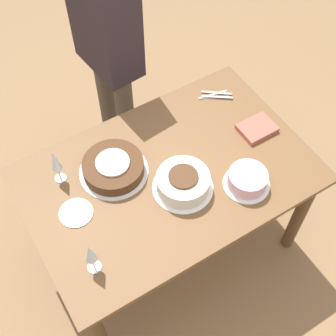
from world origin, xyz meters
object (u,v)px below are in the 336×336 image
Objects in this scene: person_cutting at (107,37)px; wine_glass_near at (55,161)px; cake_front_chocolate at (113,167)px; cake_back_decorated at (247,180)px; wine_glass_far at (90,253)px; cake_center_white at (183,182)px.

wine_glass_near is at bearing -51.19° from person_cutting.
cake_front_chocolate is 1.49× the size of cake_back_decorated.
wine_glass_far is 0.13× the size of person_cutting.
cake_back_decorated is at bearing 141.79° from cake_front_chocolate.
wine_glass_near is at bearing -36.83° from cake_center_white.
cake_center_white is 0.60m from wine_glass_near.
cake_front_chocolate is 1.65× the size of wine_glass_far.
cake_center_white is 1.37× the size of wine_glass_near.
wine_glass_near is (0.48, -0.36, 0.09)m from cake_center_white.
person_cutting reaches higher than cake_center_white.
person_cutting is at bearing -120.75° from wine_glass_far.
cake_front_chocolate is 0.21× the size of person_cutting.
cake_center_white is at bearing 132.72° from cake_front_chocolate.
wine_glass_near reaches higher than cake_front_chocolate.
wine_glass_far reaches higher than cake_front_chocolate.
cake_front_chocolate is at bearing -127.33° from wine_glass_far.
wine_glass_near is (0.75, -0.50, 0.10)m from cake_back_decorated.
cake_center_white is 0.35m from cake_front_chocolate.
person_cutting is at bearing -80.34° from cake_back_decorated.
cake_front_chocolate is at bearing -32.28° from person_cutting.
cake_back_decorated reaches higher than cake_front_chocolate.
person_cutting reaches higher than wine_glass_far.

